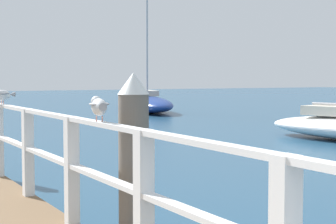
{
  "coord_description": "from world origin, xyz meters",
  "views": [
    {
      "loc": [
        -0.37,
        0.25,
        1.98
      ],
      "look_at": [
        2.93,
        6.04,
        1.56
      ],
      "focal_mm": 59.89,
      "sensor_mm": 36.0,
      "label": 1
    }
  ],
  "objects_px": {
    "seagull_foreground": "(99,106)",
    "seagull_background": "(1,95)",
    "boat_2": "(145,103)",
    "dock_piling_near": "(134,181)"
  },
  "relations": [
    {
      "from": "dock_piling_near",
      "to": "seagull_foreground",
      "type": "xyz_separation_m",
      "value": [
        -0.38,
        -0.09,
        0.71
      ]
    },
    {
      "from": "dock_piling_near",
      "to": "seagull_background",
      "type": "distance_m",
      "value": 3.55
    },
    {
      "from": "dock_piling_near",
      "to": "boat_2",
      "type": "relative_size",
      "value": 0.2
    },
    {
      "from": "dock_piling_near",
      "to": "boat_2",
      "type": "distance_m",
      "value": 26.6
    },
    {
      "from": "dock_piling_near",
      "to": "boat_2",
      "type": "xyz_separation_m",
      "value": [
        12.31,
        23.58,
        -0.5
      ]
    },
    {
      "from": "seagull_foreground",
      "to": "seagull_background",
      "type": "bearing_deg",
      "value": 104.27
    },
    {
      "from": "seagull_background",
      "to": "seagull_foreground",
      "type": "bearing_deg",
      "value": 160.89
    },
    {
      "from": "seagull_background",
      "to": "boat_2",
      "type": "relative_size",
      "value": 0.05
    },
    {
      "from": "dock_piling_near",
      "to": "seagull_background",
      "type": "height_order",
      "value": "dock_piling_near"
    },
    {
      "from": "seagull_background",
      "to": "dock_piling_near",
      "type": "bearing_deg",
      "value": 167.13
    }
  ]
}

